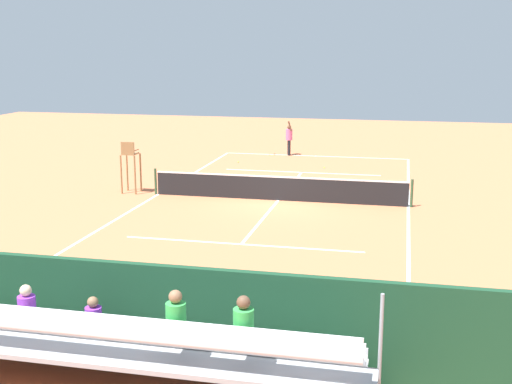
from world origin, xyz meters
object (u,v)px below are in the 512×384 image
Objects in this scene: umpire_chair at (130,161)px; tennis_player at (289,137)px; tennis_racket at (272,155)px; tennis_ball_near at (324,168)px; tennis_net at (278,188)px; equipment_bag at (163,342)px; bleacher_stand at (104,348)px; courtside_bench at (245,329)px; tennis_ball_far at (238,162)px.

umpire_chair reaches higher than tennis_player.
tennis_ball_near reaches higher than tennis_racket.
tennis_net is at bearing 97.67° from tennis_player.
bleacher_stand is at bearing 81.87° from equipment_bag.
equipment_bag is 24.45m from tennis_player.
tennis_net is 11.09m from tennis_player.
bleacher_stand is 2.90m from courtside_bench.
bleacher_stand is at bearing 87.47° from tennis_ball_near.
courtside_bench is at bearing 121.17° from umpire_chair.
bleacher_stand is 10.07× the size of equipment_bag.
umpire_chair is 14.93m from equipment_bag.
equipment_bag is 20.78m from tennis_ball_near.
umpire_chair is 11.50m from tennis_racket.
courtside_bench is (-8.05, 13.31, -0.76)m from umpire_chair.
equipment_bag is at bearing 100.20° from tennis_ball_far.
tennis_ball_near is (-0.93, -7.37, -0.47)m from tennis_net.
courtside_bench reaches higher than tennis_ball_near.
courtside_bench is at bearing 97.95° from tennis_net.
tennis_ball_far is (4.58, -0.68, 0.00)m from tennis_ball_near.
tennis_ball_far is at bearing -8.43° from tennis_ball_near.
tennis_player reaches higher than equipment_bag.
tennis_player is 29.18× the size of tennis_ball_far.
courtside_bench is at bearing -175.54° from equipment_bag.
tennis_player reaches higher than courtside_bench.
bleacher_stand reaches higher than tennis_player.
equipment_bag is 0.47× the size of tennis_player.
tennis_net is at bearing 114.41° from tennis_ball_far.
courtside_bench is 24.48m from tennis_racket.
tennis_racket is 8.88× the size of tennis_ball_near.
bleacher_stand is at bearing 98.67° from tennis_ball_far.
equipment_bag is (-0.21, 13.40, -0.32)m from tennis_net.
bleacher_stand is 4.23× the size of umpire_chair.
tennis_net is 7.44m from tennis_ball_near.
tennis_player is at bearing -56.30° from tennis_ball_near.
umpire_chair reaches higher than tennis_ball_near.
tennis_ball_near is at bearing -87.44° from courtside_bench.
umpire_chair is at bearing -0.39° from tennis_net.
tennis_net is 11.44× the size of equipment_bag.
umpire_chair is at bearing -68.37° from bleacher_stand.
courtside_bench is 20.66m from tennis_ball_near.
tennis_ball_near is (-1.01, -22.76, -0.92)m from bleacher_stand.
umpire_chair is 11.92m from tennis_player.
bleacher_stand reaches higher than umpire_chair.
equipment_bag is 1.54× the size of tennis_racket.
tennis_racket is at bearing -84.91° from bleacher_stand.
equipment_bag is at bearing 88.01° from tennis_ball_near.
bleacher_stand is 5.03× the size of courtside_bench.
tennis_ball_near is at bearing 123.70° from tennis_player.
equipment_bag is (-6.41, 13.44, -1.13)m from umpire_chair.
tennis_racket is at bearing -83.83° from equipment_bag.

